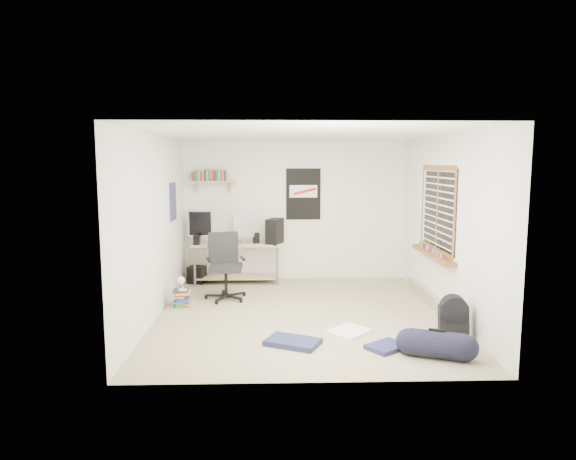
{
  "coord_description": "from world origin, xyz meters",
  "views": [
    {
      "loc": [
        -0.41,
        -6.98,
        2.13
      ],
      "look_at": [
        -0.18,
        0.48,
        1.13
      ],
      "focal_mm": 32.0,
      "sensor_mm": 36.0,
      "label": 1
    }
  ],
  "objects_px": {
    "office_chair": "(226,268)",
    "duffel_bag": "(437,345)",
    "desk": "(237,262)",
    "backpack": "(453,324)",
    "book_stack": "(182,297)"
  },
  "relations": [
    {
      "from": "duffel_bag",
      "to": "book_stack",
      "type": "relative_size",
      "value": 1.23
    },
    {
      "from": "office_chair",
      "to": "book_stack",
      "type": "bearing_deg",
      "value": -158.67
    },
    {
      "from": "desk",
      "to": "book_stack",
      "type": "relative_size",
      "value": 3.21
    },
    {
      "from": "office_chair",
      "to": "duffel_bag",
      "type": "height_order",
      "value": "office_chair"
    },
    {
      "from": "desk",
      "to": "office_chair",
      "type": "relative_size",
      "value": 1.49
    },
    {
      "from": "backpack",
      "to": "duffel_bag",
      "type": "distance_m",
      "value": 0.66
    },
    {
      "from": "duffel_bag",
      "to": "desk",
      "type": "bearing_deg",
      "value": 145.34
    },
    {
      "from": "desk",
      "to": "backpack",
      "type": "bearing_deg",
      "value": -72.82
    },
    {
      "from": "desk",
      "to": "office_chair",
      "type": "distance_m",
      "value": 1.17
    },
    {
      "from": "office_chair",
      "to": "backpack",
      "type": "distance_m",
      "value": 3.5
    },
    {
      "from": "backpack",
      "to": "book_stack",
      "type": "relative_size",
      "value": 0.93
    },
    {
      "from": "desk",
      "to": "backpack",
      "type": "xyz_separation_m",
      "value": [
        2.79,
        -3.11,
        -0.16
      ]
    },
    {
      "from": "book_stack",
      "to": "backpack",
      "type": "bearing_deg",
      "value": -23.51
    },
    {
      "from": "duffel_bag",
      "to": "backpack",
      "type": "bearing_deg",
      "value": 77.34
    },
    {
      "from": "office_chair",
      "to": "book_stack",
      "type": "height_order",
      "value": "office_chair"
    }
  ]
}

